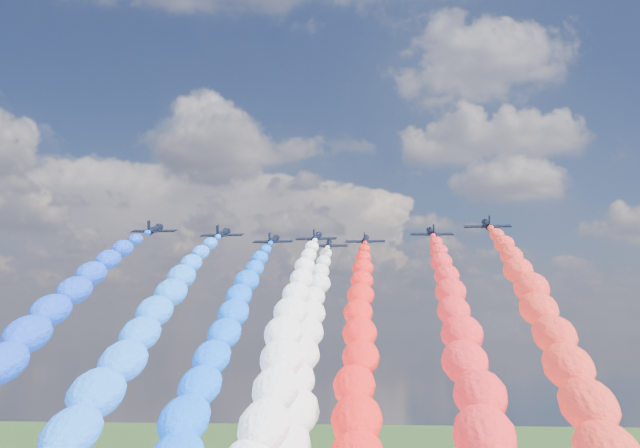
# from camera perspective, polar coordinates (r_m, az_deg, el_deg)

# --- Properties ---
(jet_0) EXTENTS (9.11, 12.41, 5.59)m
(jet_0) POSITION_cam_1_polar(r_m,az_deg,el_deg) (160.56, -12.13, -0.39)
(jet_0) COLOR black
(trail_0) EXTENTS (7.13, 100.51, 48.53)m
(trail_0) POSITION_cam_1_polar(r_m,az_deg,el_deg) (110.90, -20.11, -8.32)
(trail_0) COLOR blue
(jet_1) EXTENTS (9.63, 12.78, 5.59)m
(jet_1) POSITION_cam_1_polar(r_m,az_deg,el_deg) (165.20, -7.20, -0.70)
(jet_1) COLOR black
(trail_1) EXTENTS (7.13, 100.51, 48.53)m
(trail_1) POSITION_cam_1_polar(r_m,az_deg,el_deg) (113.96, -12.67, -8.56)
(trail_1) COLOR #2173FF
(jet_2) EXTENTS (9.76, 12.87, 5.59)m
(jet_2) POSITION_cam_1_polar(r_m,az_deg,el_deg) (176.53, -3.47, -1.19)
(jet_2) COLOR black
(trail_2) EXTENTS (7.13, 100.51, 48.53)m
(trail_2) POSITION_cam_1_polar(r_m,az_deg,el_deg) (124.51, -6.85, -8.60)
(trail_2) COLOR #0D5BFF
(jet_3) EXTENTS (9.69, 12.83, 5.59)m
(jet_3) POSITION_cam_1_polar(r_m,az_deg,el_deg) (170.46, -0.24, -0.98)
(jet_3) COLOR black
(trail_3) EXTENTS (7.13, 100.51, 48.53)m
(trail_3) POSITION_cam_1_polar(r_m,az_deg,el_deg) (117.95, -2.32, -8.70)
(trail_3) COLOR white
(jet_4) EXTENTS (9.54, 12.72, 5.59)m
(jet_4) POSITION_cam_1_polar(r_m,az_deg,el_deg) (185.01, 0.67, -1.50)
(jet_4) COLOR black
(trail_4) EXTENTS (7.13, 100.51, 48.53)m
(trail_4) POSITION_cam_1_polar(r_m,az_deg,el_deg) (132.49, -0.80, -8.59)
(trail_4) COLOR silver
(jet_5) EXTENTS (9.42, 12.63, 5.59)m
(jet_5) POSITION_cam_1_polar(r_m,az_deg,el_deg) (176.14, 3.38, -1.18)
(jet_5) COLOR black
(trail_5) EXTENTS (7.13, 100.51, 48.53)m
(trail_5) POSITION_cam_1_polar(r_m,az_deg,el_deg) (123.43, 3.00, -8.65)
(trail_5) COLOR red
(jet_6) EXTENTS (9.47, 12.67, 5.59)m
(jet_6) POSITION_cam_1_polar(r_m,az_deg,el_deg) (163.85, 8.25, -0.63)
(jet_6) COLOR black
(trail_6) EXTENTS (7.13, 100.51, 48.53)m
(trail_6) POSITION_cam_1_polar(r_m,az_deg,el_deg) (111.21, 10.21, -8.65)
(trail_6) COLOR red
(jet_7) EXTENTS (9.40, 12.62, 5.59)m
(jet_7) POSITION_cam_1_polar(r_m,az_deg,el_deg) (153.21, 12.26, -0.05)
(jet_7) COLOR black
(trail_7) EXTENTS (7.13, 100.51, 48.53)m
(trail_7) POSITION_cam_1_polar(r_m,az_deg,el_deg) (101.07, 16.58, -8.57)
(trail_7) COLOR red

